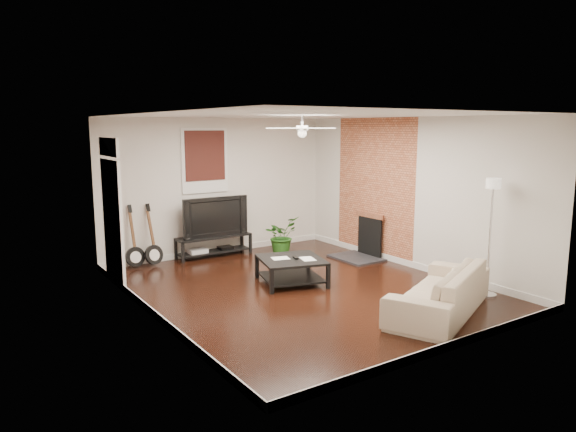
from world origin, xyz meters
name	(u,v)px	position (x,y,z in m)	size (l,w,h in m)	color
room	(302,204)	(0.00, 0.00, 1.40)	(5.01, 6.01, 2.81)	black
brick_accent	(374,188)	(2.49, 1.00, 1.40)	(0.02, 2.20, 2.80)	#B15A39
fireplace	(362,236)	(2.20, 1.00, 0.46)	(0.80, 1.10, 0.92)	black
window_back	(205,161)	(-0.30, 2.97, 1.95)	(1.00, 0.06, 1.30)	black
door_left	(113,211)	(-2.46, 1.90, 1.25)	(0.08, 1.00, 2.50)	white
tv_stand	(214,246)	(-0.24, 2.78, 0.22)	(1.56, 0.41, 0.44)	black
tv	(213,216)	(-0.24, 2.80, 0.84)	(1.39, 0.18, 0.80)	black
coffee_table	(291,271)	(0.03, 0.34, 0.21)	(1.02, 1.02, 0.43)	black
sofa	(440,290)	(0.98, -2.03, 0.33)	(2.28, 0.89, 0.67)	tan
floor_lamp	(490,238)	(2.20, -1.93, 0.93)	(0.31, 0.31, 1.86)	white
potted_plant	(281,235)	(1.05, 2.23, 0.38)	(0.69, 0.60, 0.77)	#255F1B
guitar_left	(134,237)	(-1.87, 2.75, 0.60)	(0.37, 0.26, 1.21)	black
guitar_right	(153,235)	(-1.52, 2.72, 0.60)	(0.37, 0.26, 1.21)	black
ceiling_fan	(302,128)	(0.00, 0.00, 2.60)	(1.24, 1.24, 0.32)	white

